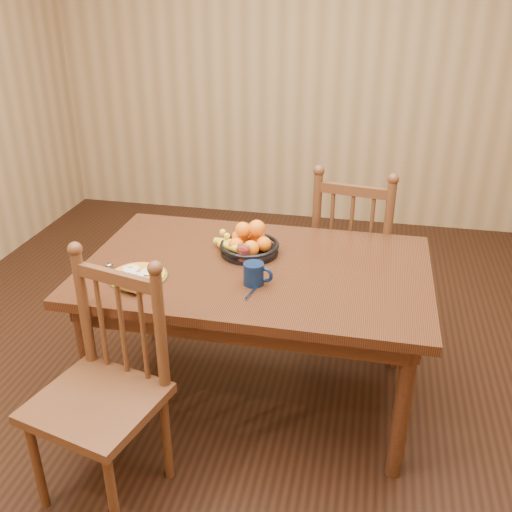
% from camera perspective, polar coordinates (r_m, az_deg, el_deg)
% --- Properties ---
extents(room, '(4.52, 5.02, 2.72)m').
position_cam_1_polar(room, '(2.44, -0.00, 11.66)').
color(room, black).
rests_on(room, ground).
extents(dining_table, '(1.60, 1.00, 0.75)m').
position_cam_1_polar(dining_table, '(2.70, -0.00, -2.58)').
color(dining_table, black).
rests_on(dining_table, ground).
extents(chair_far, '(0.54, 0.52, 1.04)m').
position_cam_1_polar(chair_far, '(3.35, 9.77, 0.06)').
color(chair_far, '#462A15').
rests_on(chair_far, ground).
extents(chair_near, '(0.55, 0.53, 1.01)m').
position_cam_1_polar(chair_near, '(2.38, -15.06, -13.00)').
color(chair_near, '#462A15').
rests_on(chair_near, ground).
extents(breakfast_plate, '(0.26, 0.30, 0.04)m').
position_cam_1_polar(breakfast_plate, '(2.59, -11.75, -1.97)').
color(breakfast_plate, '#59601E').
rests_on(breakfast_plate, dining_table).
extents(fork, '(0.05, 0.18, 0.00)m').
position_cam_1_polar(fork, '(2.45, -0.17, -3.36)').
color(fork, silver).
rests_on(fork, dining_table).
extents(spoon, '(0.05, 0.16, 0.01)m').
position_cam_1_polar(spoon, '(2.73, -14.61, -1.00)').
color(spoon, silver).
rests_on(spoon, dining_table).
extents(coffee_mug, '(0.13, 0.09, 0.10)m').
position_cam_1_polar(coffee_mug, '(2.48, -0.14, -1.78)').
color(coffee_mug, '#091835').
rests_on(coffee_mug, dining_table).
extents(juice_glass, '(0.06, 0.06, 0.09)m').
position_cam_1_polar(juice_glass, '(2.66, -1.25, 0.11)').
color(juice_glass, silver).
rests_on(juice_glass, dining_table).
extents(fruit_bowl, '(0.32, 0.29, 0.17)m').
position_cam_1_polar(fruit_bowl, '(2.76, -0.77, 1.27)').
color(fruit_bowl, black).
rests_on(fruit_bowl, dining_table).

